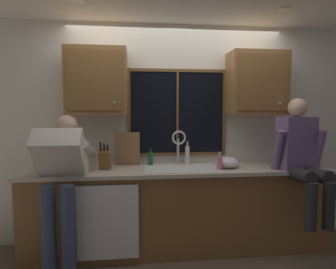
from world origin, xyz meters
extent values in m
cube|color=silver|center=(0.00, 0.06, 1.27)|extent=(5.70, 0.12, 2.55)
cylinder|color=#FFEAB2|center=(-0.99, -0.60, 2.54)|extent=(0.14, 0.14, 0.01)
cylinder|color=#FFEAB2|center=(0.99, -0.60, 2.54)|extent=(0.14, 0.14, 0.01)
cube|color=black|center=(0.01, -0.01, 1.52)|extent=(1.10, 0.02, 0.95)
cube|color=brown|center=(0.01, -0.02, 2.02)|extent=(1.17, 0.02, 0.04)
cube|color=brown|center=(0.01, -0.02, 1.03)|extent=(1.17, 0.02, 0.04)
cube|color=brown|center=(-0.56, -0.02, 1.52)|extent=(0.03, 0.02, 0.95)
cube|color=brown|center=(0.58, -0.02, 1.52)|extent=(0.03, 0.02, 0.95)
cube|color=brown|center=(0.01, -0.02, 1.52)|extent=(0.02, 0.02, 0.95)
cube|color=brown|center=(0.00, -0.29, 0.44)|extent=(3.30, 0.58, 0.88)
cube|color=beige|center=(0.00, -0.31, 0.90)|extent=(3.36, 0.62, 0.04)
cube|color=white|center=(-0.76, -0.61, 0.46)|extent=(0.60, 0.02, 0.74)
cube|color=olive|center=(-0.90, -0.17, 1.86)|extent=(0.65, 0.33, 0.72)
cube|color=brown|center=(-0.90, -0.34, 1.86)|extent=(0.57, 0.01, 0.62)
sphere|color=#B2B2B7|center=(-0.70, -0.34, 1.63)|extent=(0.02, 0.02, 0.02)
cube|color=olive|center=(0.91, -0.17, 1.86)|extent=(0.65, 0.33, 0.72)
cube|color=brown|center=(0.91, -0.34, 1.86)|extent=(0.57, 0.01, 0.62)
sphere|color=#B2B2B7|center=(1.11, -0.34, 1.63)|extent=(0.02, 0.02, 0.02)
cube|color=silver|center=(0.01, -0.30, 0.91)|extent=(0.80, 0.46, 0.02)
cube|color=beige|center=(-0.19, -0.30, 0.81)|extent=(0.36, 0.42, 0.20)
cube|color=beige|center=(0.21, -0.30, 0.81)|extent=(0.36, 0.42, 0.20)
cube|color=silver|center=(0.01, -0.30, 0.81)|extent=(0.04, 0.42, 0.20)
cylinder|color=silver|center=(0.01, -0.08, 1.07)|extent=(0.03, 0.03, 0.30)
torus|color=silver|center=(0.01, -0.14, 1.24)|extent=(0.16, 0.02, 0.16)
cylinder|color=silver|center=(0.09, -0.08, 0.97)|extent=(0.03, 0.03, 0.09)
cylinder|color=#384260|center=(-1.27, -0.76, 0.44)|extent=(0.13, 0.13, 0.88)
cylinder|color=#384260|center=(-1.10, -0.76, 0.44)|extent=(0.13, 0.13, 0.88)
cube|color=beige|center=(-1.19, -0.57, 1.10)|extent=(0.44, 0.54, 0.58)
sphere|color=beige|center=(-1.19, -0.31, 1.40)|extent=(0.21, 0.21, 0.21)
cylinder|color=beige|center=(-1.41, -0.39, 1.15)|extent=(0.09, 0.52, 0.26)
cylinder|color=beige|center=(-0.97, -0.39, 1.15)|extent=(0.09, 0.52, 0.26)
cylinder|color=#262628|center=(1.15, -0.69, 0.90)|extent=(0.14, 0.43, 0.16)
cylinder|color=#262628|center=(1.33, -0.69, 0.90)|extent=(0.14, 0.43, 0.16)
cylinder|color=#262628|center=(1.15, -0.91, 0.65)|extent=(0.11, 0.11, 0.46)
cylinder|color=#262628|center=(1.33, -0.91, 0.65)|extent=(0.11, 0.11, 0.46)
cube|color=slate|center=(1.24, -0.47, 1.20)|extent=(0.43, 0.28, 0.56)
sphere|color=beige|center=(1.24, -0.47, 1.58)|extent=(0.20, 0.20, 0.20)
cylinder|color=slate|center=(1.01, -0.52, 1.12)|extent=(0.08, 0.20, 0.47)
cylinder|color=slate|center=(1.47, -0.52, 1.12)|extent=(0.08, 0.20, 0.47)
cube|color=brown|center=(-0.81, -0.29, 1.02)|extent=(0.12, 0.18, 0.25)
cylinder|color=black|center=(-0.85, -0.35, 1.18)|extent=(0.02, 0.05, 0.09)
cylinder|color=black|center=(-0.81, -0.34, 1.17)|extent=(0.02, 0.04, 0.08)
cylinder|color=black|center=(-0.78, -0.34, 1.16)|extent=(0.02, 0.04, 0.06)
cube|color=#997047|center=(-0.58, -0.09, 1.11)|extent=(0.28, 0.10, 0.39)
ellipsoid|color=silver|center=(0.53, -0.33, 0.98)|extent=(0.25, 0.25, 0.13)
cylinder|color=pink|center=(0.40, -0.44, 0.99)|extent=(0.06, 0.06, 0.14)
cylinder|color=silver|center=(0.40, -0.44, 1.08)|extent=(0.02, 0.02, 0.04)
cylinder|color=silver|center=(0.40, -0.46, 1.11)|extent=(0.01, 0.04, 0.01)
cylinder|color=#1E592D|center=(-0.32, -0.09, 0.99)|extent=(0.05, 0.05, 0.15)
cylinder|color=#184724|center=(-0.32, -0.09, 1.09)|extent=(0.02, 0.02, 0.04)
cylinder|color=black|center=(-0.32, -0.09, 1.11)|extent=(0.03, 0.03, 0.01)
cylinder|color=silver|center=(0.11, -0.13, 1.03)|extent=(0.05, 0.05, 0.22)
cylinder|color=#B3AFA7|center=(0.11, -0.13, 1.16)|extent=(0.02, 0.02, 0.05)
cylinder|color=black|center=(0.11, -0.13, 1.20)|extent=(0.03, 0.03, 0.01)
camera|label=1|loc=(-0.47, -3.34, 1.55)|focal=30.34mm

